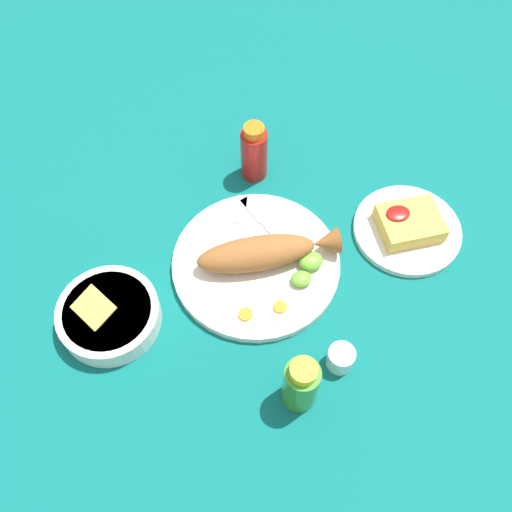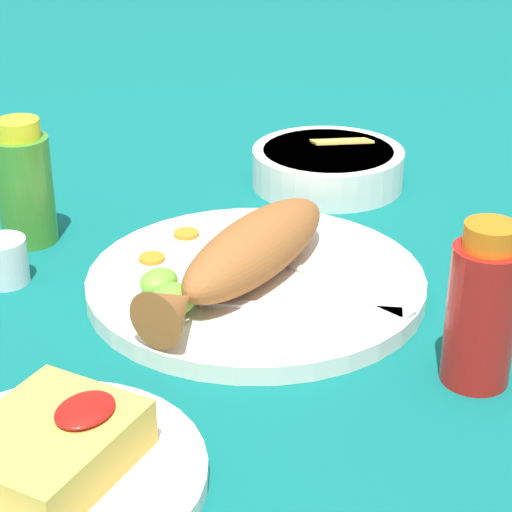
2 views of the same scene
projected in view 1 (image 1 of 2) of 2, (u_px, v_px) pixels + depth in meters
ground_plane at (256, 266)px, 1.12m from camera, size 4.00×4.00×0.00m
main_plate at (256, 264)px, 1.11m from camera, size 0.33×0.33×0.02m
fried_fish at (265, 252)px, 1.08m from camera, size 0.28×0.08×0.06m
fork_near at (241, 227)px, 1.14m from camera, size 0.07×0.18×0.00m
fork_far at (265, 225)px, 1.14m from camera, size 0.08×0.18×0.00m
carrot_slice_near at (246, 314)px, 1.04m from camera, size 0.03×0.03×0.00m
carrot_slice_mid at (280, 307)px, 1.05m from camera, size 0.03×0.03×0.00m
lime_wedge_main at (301, 279)px, 1.07m from camera, size 0.04×0.03×0.02m
lime_wedge_side at (311, 261)px, 1.09m from camera, size 0.05×0.04×0.03m
hot_sauce_bottle_red at (254, 152)px, 1.18m from camera, size 0.06×0.06×0.14m
hot_sauce_bottle_green at (301, 384)px, 0.93m from camera, size 0.06×0.06×0.14m
salt_cup at (340, 359)px, 1.00m from camera, size 0.05×0.05×0.05m
side_plate_fries at (407, 230)px, 1.15m from camera, size 0.22×0.22×0.01m
fries_pile at (409, 223)px, 1.13m from camera, size 0.12×0.10×0.04m
guacamole_bowl at (109, 315)px, 1.03m from camera, size 0.19×0.19×0.06m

